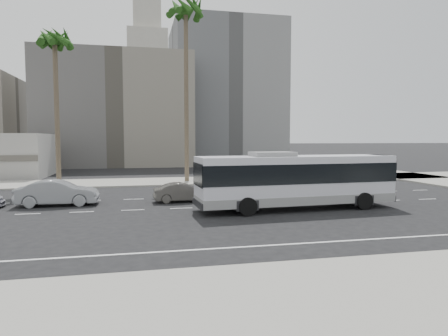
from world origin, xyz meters
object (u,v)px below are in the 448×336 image
object	(u,v)px
city_bus	(296,179)
car_a	(183,192)
palm_near	(186,14)
palm_mid	(55,43)
car_b	(58,193)

from	to	relation	value
city_bus	car_a	xyz separation A→B (m)	(-6.67, 4.38, -1.23)
palm_near	palm_mid	world-z (taller)	palm_near
palm_mid	car_b	bearing A→B (deg)	-79.77
palm_near	car_a	bearing A→B (deg)	-98.25
car_a	palm_near	xyz separation A→B (m)	(1.78, 12.29, 16.05)
car_a	palm_mid	xyz separation A→B (m)	(-10.23, 11.20, 12.41)
car_b	palm_near	xyz separation A→B (m)	(10.02, 12.14, 15.87)
city_bus	car_b	xyz separation A→B (m)	(-14.90, 4.53, -1.05)
palm_near	car_b	bearing A→B (deg)	-129.53
car_a	city_bus	bearing A→B (deg)	-126.63
car_b	palm_mid	size ratio (longest dim) A/B	0.35
car_a	car_b	size ratio (longest dim) A/B	0.78
palm_near	palm_mid	distance (m)	12.60
city_bus	car_a	bearing A→B (deg)	143.51
car_a	palm_near	size ratio (longest dim) A/B	0.22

